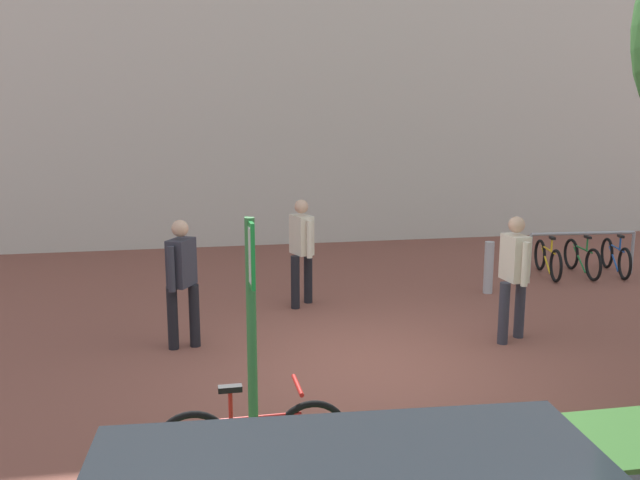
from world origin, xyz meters
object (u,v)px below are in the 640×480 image
bollard_steel (489,268)px  person_casual_tan (302,246)px  person_shirt_white (514,271)px  bike_rack_cluster (582,257)px  parking_sign_post (251,316)px  person_suited_dark (182,276)px  bike_at_sign (253,440)px

bollard_steel → person_casual_tan: bearing=-177.5°
person_shirt_white → person_casual_tan: (-2.54, 2.18, 0.00)m
bike_rack_cluster → person_shirt_white: size_ratio=1.22×
parking_sign_post → person_shirt_white: size_ratio=1.34×
person_shirt_white → person_casual_tan: 3.35m
bike_rack_cluster → person_casual_tan: person_casual_tan is taller
bollard_steel → person_suited_dark: bearing=-160.7°
bollard_steel → person_shirt_white: bearing=-107.1°
person_suited_dark → parking_sign_post: bearing=-80.5°
bike_rack_cluster → bike_at_sign: bearing=-138.2°
bike_rack_cluster → bollard_steel: size_ratio=2.34×
person_suited_dark → person_casual_tan: (1.85, 1.65, 0.00)m
person_casual_tan → bollard_steel: bearing=2.5°
parking_sign_post → bike_at_sign: parking_sign_post is taller
bollard_steel → person_shirt_white: size_ratio=0.52×
parking_sign_post → bollard_steel: bearing=50.1°
person_suited_dark → person_casual_tan: 2.47m
parking_sign_post → person_casual_tan: size_ratio=1.34×
person_shirt_white → person_suited_dark: (-4.39, 0.54, 0.00)m
bollard_steel → person_shirt_white: (-0.72, -2.33, 0.53)m
parking_sign_post → bike_rack_cluster: (6.81, 6.28, -1.16)m
parking_sign_post → person_shirt_white: 4.89m
bike_at_sign → person_casual_tan: size_ratio=0.98×
parking_sign_post → person_casual_tan: parking_sign_post is taller
parking_sign_post → bollard_steel: (4.50, 5.38, -1.06)m
bike_rack_cluster → person_shirt_white: bearing=-133.2°
bollard_steel → bike_rack_cluster: bearing=21.3°
bollard_steel → person_casual_tan: (-3.26, -0.14, 0.53)m
parking_sign_post → bike_rack_cluster: 9.34m
person_shirt_white → person_casual_tan: same height
bike_at_sign → person_shirt_white: (3.77, 2.86, 0.63)m
person_casual_tan → bike_at_sign: bearing=-103.7°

